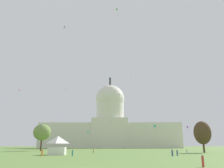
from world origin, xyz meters
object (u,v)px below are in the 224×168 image
kite_magenta_mid (18,92)px  kite_yellow_low (143,133)px  event_tent (58,145)px  kite_blue_low (41,126)px  tree_east_near (202,133)px  kite_pink_low (60,135)px  kite_cyan_low (88,132)px  kite_violet_low (187,127)px  person_white_lawn_far_right (187,152)px  person_denim_aisle_center (177,153)px  person_tan_near_tree_west (94,151)px  person_olive_lawn_far_left (60,151)px  capitol_building (110,127)px  person_orange_near_tree_east (42,153)px  kite_green_high (118,11)px  person_red_near_tent (203,161)px  person_teal_back_right (72,153)px  kite_lime_high (131,75)px  person_grey_front_center (172,152)px  kite_white_mid (66,89)px  kite_gold_low (96,119)px  kite_red_mid (111,121)px  tree_west_near (42,132)px  kite_black_high (64,27)px  person_denim_front_right (173,153)px  kite_turquoise_low (155,126)px

kite_magenta_mid → kite_yellow_low: kite_magenta_mid is taller
event_tent → kite_blue_low: bearing=108.8°
tree_east_near → kite_pink_low: size_ratio=4.49×
kite_cyan_low → kite_violet_low: (49.79, -34.94, -0.02)m
person_white_lawn_far_right → person_denim_aisle_center: size_ratio=0.89×
person_tan_near_tree_west → kite_magenta_mid: size_ratio=0.46×
person_olive_lawn_far_left → kite_cyan_low: kite_cyan_low is taller
capitol_building → tree_east_near: (39.34, -124.43, -11.88)m
capitol_building → kite_magenta_mid: size_ratio=32.79×
kite_blue_low → person_orange_near_tree_east: bearing=32.5°
capitol_building → kite_green_high: bearing=-87.1°
kite_cyan_low → event_tent: bearing=-31.4°
person_olive_lawn_far_left → capitol_building: bearing=-105.7°
person_red_near_tent → kite_violet_low: 75.85m
person_teal_back_right → person_orange_near_tree_east: bearing=145.2°
person_orange_near_tree_east → kite_violet_low: bearing=-90.4°
person_tan_near_tree_west → kite_lime_high: (19.73, 70.82, 51.54)m
person_tan_near_tree_west → kite_green_high: kite_green_high is taller
capitol_building → person_teal_back_right: bearing=-92.5°
capitol_building → kite_cyan_low: bearing=-98.7°
person_grey_front_center → kite_lime_high: bearing=-61.4°
person_olive_lawn_far_left → kite_white_mid: (-1.29, 9.67, 25.64)m
person_white_lawn_far_right → person_orange_near_tree_east: size_ratio=0.86×
person_red_near_tent → kite_blue_low: bearing=48.6°
kite_gold_low → kite_magenta_mid: bearing=-119.8°
person_red_near_tent → person_grey_front_center: (4.83, 38.55, 0.03)m
capitol_building → kite_red_mid: bearing=-87.9°
person_olive_lawn_far_left → kite_cyan_low: size_ratio=0.42×
kite_magenta_mid → kite_pink_low: kite_magenta_mid is taller
person_tan_near_tree_west → person_grey_front_center: bearing=-178.3°
tree_west_near → person_red_near_tent: 96.37m
person_orange_near_tree_east → person_tan_near_tree_west: (12.20, 22.99, 0.01)m
kite_lime_high → person_red_near_tent: bearing=-128.9°
tree_west_near → person_tan_near_tree_west: bearing=-43.5°
event_tent → person_olive_lawn_far_left: bearing=93.7°
person_denim_aisle_center → kite_black_high: kite_black_high is taller
person_olive_lawn_far_left → kite_blue_low: size_ratio=0.39×
kite_blue_low → kite_gold_low: 31.56m
tree_east_near → person_teal_back_right: bearing=-151.1°
person_orange_near_tree_east → kite_yellow_low: kite_yellow_low is taller
person_white_lawn_far_right → person_red_near_tent: person_red_near_tent is taller
person_denim_front_right → person_red_near_tent: size_ratio=1.08×
person_orange_near_tree_east → kite_cyan_low: bearing=-40.3°
kite_white_mid → kite_turquoise_low: size_ratio=0.22×
event_tent → person_denim_front_right: 34.73m
kite_cyan_low → person_red_near_tent: bearing=-15.1°
person_white_lawn_far_right → kite_pink_low: bearing=-111.7°
kite_green_high → kite_turquoise_low: (19.73, 40.12, -44.32)m
event_tent → person_olive_lawn_far_left: (-2.02, 11.52, -2.23)m
person_white_lawn_far_right → person_denim_front_right: person_denim_front_right is taller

